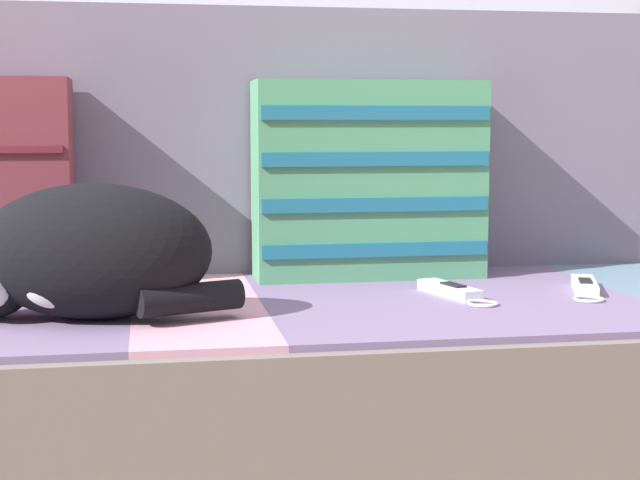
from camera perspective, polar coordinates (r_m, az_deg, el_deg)
couch at (r=1.65m, az=-3.61°, el=-10.64°), size 1.70×0.78×0.42m
sofa_backrest at (r=1.89m, az=-4.81°, el=5.77°), size 1.67×0.14×0.49m
throw_pillow_striped at (r=1.79m, az=2.83°, el=3.52°), size 0.42×0.14×0.36m
sleeping_cat at (r=1.44m, az=-13.75°, el=-0.93°), size 0.41×0.23×0.20m
game_remote_near at (r=1.61m, az=7.70°, el=-2.96°), size 0.09×0.20×0.02m
game_remote_far at (r=1.70m, az=15.16°, el=-2.64°), size 0.11×0.19×0.02m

